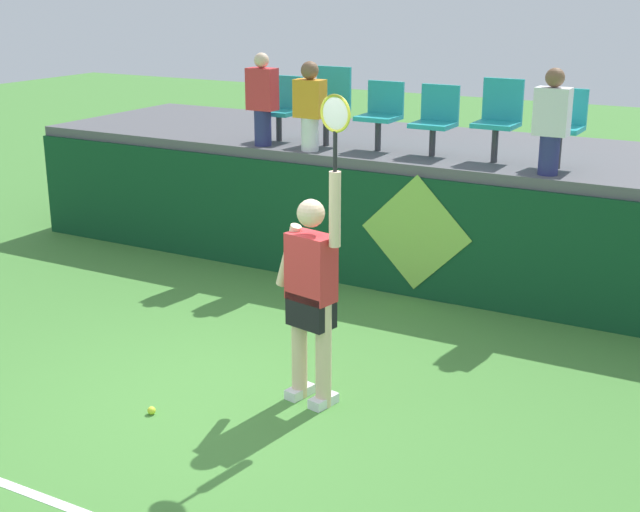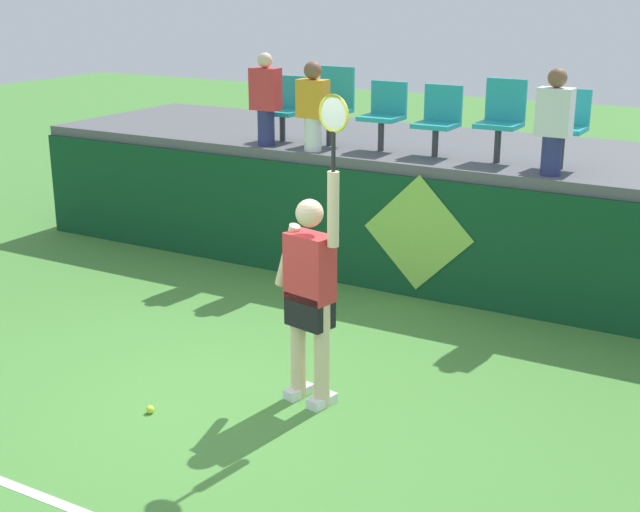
{
  "view_description": "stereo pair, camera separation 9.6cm",
  "coord_description": "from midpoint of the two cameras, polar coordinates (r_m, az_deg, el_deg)",
  "views": [
    {
      "loc": [
        3.92,
        -5.33,
        3.31
      ],
      "look_at": [
        0.33,
        1.11,
        1.0
      ],
      "focal_mm": 49.41,
      "sensor_mm": 36.0,
      "label": 1
    },
    {
      "loc": [
        4.0,
        -5.28,
        3.31
      ],
      "look_at": [
        0.33,
        1.11,
        1.0
      ],
      "focal_mm": 49.41,
      "sensor_mm": 36.0,
      "label": 2
    }
  ],
  "objects": [
    {
      "name": "stadium_chair_5",
      "position": [
        9.45,
        15.11,
        8.34
      ],
      "size": [
        0.44,
        0.42,
        0.81
      ],
      "color": "#38383D",
      "rests_on": "spectator_platform"
    },
    {
      "name": "spectator_2",
      "position": [
        9.04,
        14.48,
        8.52
      ],
      "size": [
        0.34,
        0.2,
        1.06
      ],
      "color": "navy",
      "rests_on": "spectator_platform"
    },
    {
      "name": "court_baseline_stripe",
      "position": [
        6.26,
        -16.64,
        -15.25
      ],
      "size": [
        9.01,
        0.08,
        0.01
      ],
      "primitive_type": "cube",
      "color": "white",
      "rests_on": "ground_plane"
    },
    {
      "name": "tennis_player",
      "position": [
        6.97,
        -0.93,
        -2.25
      ],
      "size": [
        0.74,
        0.33,
        2.53
      ],
      "color": "white",
      "rests_on": "ground_plane"
    },
    {
      "name": "wall_signage_mount",
      "position": [
        9.68,
        5.79,
        -2.66
      ],
      "size": [
        1.27,
        0.01,
        1.37
      ],
      "color": "#0F4223",
      "rests_on": "ground_plane"
    },
    {
      "name": "spectator_1",
      "position": [
        10.05,
        -0.94,
        9.77
      ],
      "size": [
        0.34,
        0.2,
        1.01
      ],
      "color": "white",
      "rests_on": "spectator_platform"
    },
    {
      "name": "court_back_wall",
      "position": [
        9.73,
        3.94,
        1.59
      ],
      "size": [
        10.01,
        0.2,
        1.33
      ],
      "primitive_type": "cube",
      "color": "#0F4223",
      "rests_on": "ground_plane"
    },
    {
      "name": "spectator_0",
      "position": [
        10.4,
        -4.03,
        10.15
      ],
      "size": [
        0.34,
        0.2,
        1.07
      ],
      "color": "navy",
      "rests_on": "spectator_platform"
    },
    {
      "name": "stadium_chair_3",
      "position": [
        9.89,
        7.23,
        8.88
      ],
      "size": [
        0.44,
        0.42,
        0.77
      ],
      "color": "#38383D",
      "rests_on": "spectator_platform"
    },
    {
      "name": "stadium_chair_0",
      "position": [
        10.78,
        -2.74,
        9.7
      ],
      "size": [
        0.44,
        0.42,
        0.76
      ],
      "color": "#38383D",
      "rests_on": "spectator_platform"
    },
    {
      "name": "tennis_ball",
      "position": [
        7.26,
        -11.23,
        -9.79
      ],
      "size": [
        0.07,
        0.07,
        0.07
      ],
      "primitive_type": "sphere",
      "color": "#D1E533",
      "rests_on": "ground_plane"
    },
    {
      "name": "stadium_chair_4",
      "position": [
        9.64,
        11.22,
        8.87
      ],
      "size": [
        0.44,
        0.42,
        0.87
      ],
      "color": "#38383D",
      "rests_on": "spectator_platform"
    },
    {
      "name": "water_bottle",
      "position": [
        10.46,
        -4.02,
        7.73
      ],
      "size": [
        0.08,
        0.08,
        0.22
      ],
      "primitive_type": "cylinder",
      "color": "white",
      "rests_on": "spectator_platform"
    },
    {
      "name": "stadium_chair_2",
      "position": [
        10.15,
        3.71,
        9.29
      ],
      "size": [
        0.44,
        0.42,
        0.77
      ],
      "color": "#38383D",
      "rests_on": "spectator_platform"
    },
    {
      "name": "spectator_platform",
      "position": [
        10.7,
        6.96,
        6.95
      ],
      "size": [
        10.01,
        2.64,
        0.12
      ],
      "primitive_type": "cube",
      "color": "#56565B",
      "rests_on": "court_back_wall"
    },
    {
      "name": "ground_plane",
      "position": [
        7.4,
        -6.91,
        -9.28
      ],
      "size": [
        40.0,
        40.0,
        0.0
      ],
      "primitive_type": "plane",
      "color": "#478438"
    },
    {
      "name": "stadium_chair_1",
      "position": [
        10.45,
        0.35,
        9.92
      ],
      "size": [
        0.44,
        0.42,
        0.9
      ],
      "color": "#38383D",
      "rests_on": "spectator_platform"
    }
  ]
}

